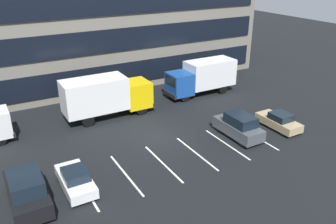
{
  "coord_description": "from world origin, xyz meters",
  "views": [
    {
      "loc": [
        -11.44,
        -21.98,
        13.06
      ],
      "look_at": [
        1.75,
        1.18,
        1.4
      ],
      "focal_mm": 37.4,
      "sensor_mm": 36.0,
      "label": 1
    }
  ],
  "objects_px": {
    "sedan_white": "(76,180)",
    "suv_black": "(27,191)",
    "sedan_tan": "(279,121)",
    "box_truck_yellow": "(106,95)",
    "suv_charcoal": "(239,126)",
    "box_truck_blue": "(202,76)"
  },
  "relations": [
    {
      "from": "sedan_tan",
      "to": "sedan_white",
      "type": "bearing_deg",
      "value": 179.85
    },
    {
      "from": "box_truck_yellow",
      "to": "sedan_white",
      "type": "xyz_separation_m",
      "value": [
        -5.54,
        -9.32,
        -1.42
      ]
    },
    {
      "from": "suv_charcoal",
      "to": "box_truck_blue",
      "type": "bearing_deg",
      "value": 72.15
    },
    {
      "from": "suv_charcoal",
      "to": "suv_black",
      "type": "relative_size",
      "value": 0.92
    },
    {
      "from": "suv_charcoal",
      "to": "suv_black",
      "type": "xyz_separation_m",
      "value": [
        -16.05,
        -0.67,
        0.09
      ]
    },
    {
      "from": "box_truck_blue",
      "to": "sedan_tan",
      "type": "xyz_separation_m",
      "value": [
        0.89,
        -10.01,
        -1.3
      ]
    },
    {
      "from": "sedan_white",
      "to": "box_truck_yellow",
      "type": "bearing_deg",
      "value": 59.3
    },
    {
      "from": "suv_black",
      "to": "sedan_tan",
      "type": "xyz_separation_m",
      "value": [
        20.02,
        0.2,
        -0.37
      ]
    },
    {
      "from": "sedan_white",
      "to": "sedan_tan",
      "type": "height_order",
      "value": "sedan_white"
    },
    {
      "from": "suv_charcoal",
      "to": "sedan_white",
      "type": "relative_size",
      "value": 1.1
    },
    {
      "from": "suv_charcoal",
      "to": "sedan_tan",
      "type": "relative_size",
      "value": 1.1
    },
    {
      "from": "sedan_tan",
      "to": "suv_black",
      "type": "bearing_deg",
      "value": -179.41
    },
    {
      "from": "sedan_white",
      "to": "sedan_tan",
      "type": "relative_size",
      "value": 1.0
    },
    {
      "from": "box_truck_yellow",
      "to": "suv_charcoal",
      "type": "height_order",
      "value": "box_truck_yellow"
    },
    {
      "from": "sedan_tan",
      "to": "box_truck_blue",
      "type": "bearing_deg",
      "value": 95.07
    },
    {
      "from": "box_truck_blue",
      "to": "box_truck_yellow",
      "type": "distance_m",
      "value": 10.78
    },
    {
      "from": "sedan_white",
      "to": "suv_charcoal",
      "type": "bearing_deg",
      "value": 1.83
    },
    {
      "from": "sedan_white",
      "to": "suv_black",
      "type": "bearing_deg",
      "value": -174.94
    },
    {
      "from": "box_truck_blue",
      "to": "suv_black",
      "type": "height_order",
      "value": "box_truck_blue"
    },
    {
      "from": "box_truck_yellow",
      "to": "sedan_white",
      "type": "height_order",
      "value": "box_truck_yellow"
    },
    {
      "from": "suv_black",
      "to": "sedan_tan",
      "type": "bearing_deg",
      "value": 0.59
    },
    {
      "from": "sedan_white",
      "to": "sedan_tan",
      "type": "bearing_deg",
      "value": -0.15
    }
  ]
}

